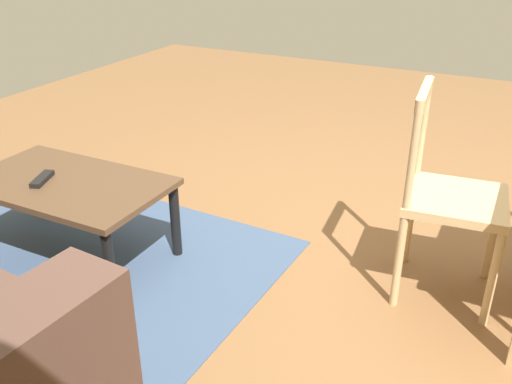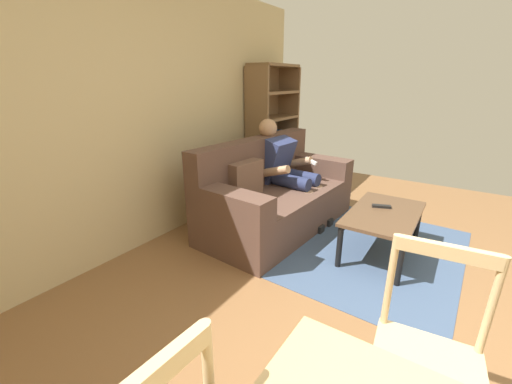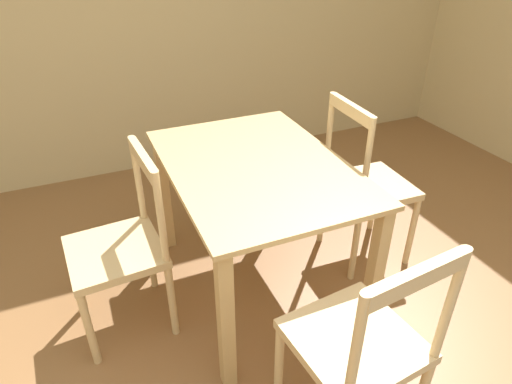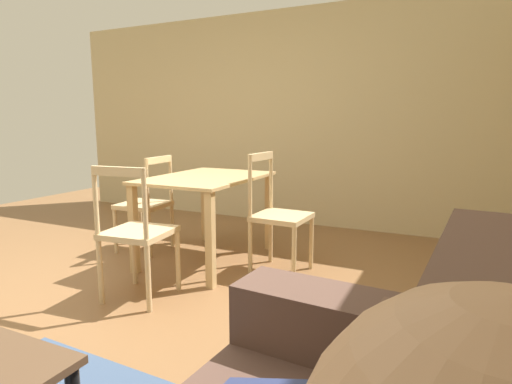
{
  "view_description": "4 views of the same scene",
  "coord_description": "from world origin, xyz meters",
  "views": [
    {
      "loc": [
        -0.58,
        2.48,
        1.56
      ],
      "look_at": [
        0.02,
        1.28,
        0.9
      ],
      "focal_mm": 38.91,
      "sensor_mm": 36.0,
      "label": 1
    },
    {
      "loc": [
        -1.58,
        0.21,
        1.58
      ],
      "look_at": [
        0.02,
        1.28,
        0.9
      ],
      "focal_mm": 22.46,
      "sensor_mm": 36.0,
      "label": 2
    },
    {
      "loc": [
        0.46,
        -0.57,
        1.74
      ],
      "look_at": [
        -1.28,
        0.18,
        0.6
      ],
      "focal_mm": 31.01,
      "sensor_mm": 36.0,
      "label": 3
    },
    {
      "loc": [
        1.82,
        2.13,
        1.23
      ],
      "look_at": [
        0.02,
        1.28,
        0.9
      ],
      "focal_mm": 29.39,
      "sensor_mm": 36.0,
      "label": 4
    }
  ],
  "objects": [
    {
      "name": "dining_chair_near_wall",
      "position": [
        -1.28,
        0.86,
        0.48
      ],
      "size": [
        0.44,
        0.44,
        0.98
      ],
      "color": "#D1B27F",
      "rests_on": "ground_plane"
    },
    {
      "name": "wall_side",
      "position": [
        -3.0,
        0.0,
        1.26
      ],
      "size": [
        0.12,
        5.65,
        2.53
      ],
      "primitive_type": "cube",
      "color": "#C8B586",
      "rests_on": "ground_plane"
    },
    {
      "name": "dining_chair_facing_couch",
      "position": [
        -0.36,
        0.18,
        0.47
      ],
      "size": [
        0.46,
        0.46,
        0.95
      ],
      "color": "#D1B27F",
      "rests_on": "ground_plane"
    },
    {
      "name": "dining_table",
      "position": [
        -1.28,
        0.18,
        0.63
      ],
      "size": [
        1.18,
        0.83,
        0.76
      ],
      "color": "tan",
      "rests_on": "ground_plane"
    },
    {
      "name": "dining_chair_by_doorway",
      "position": [
        -1.28,
        -0.5,
        0.45
      ],
      "size": [
        0.45,
        0.45,
        0.91
      ],
      "color": "#D1B27F",
      "rests_on": "ground_plane"
    }
  ]
}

